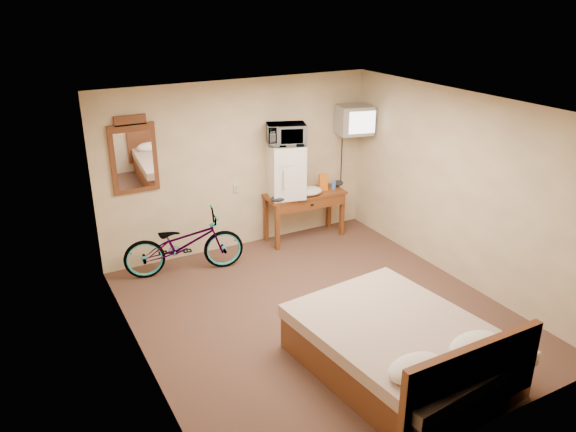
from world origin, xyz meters
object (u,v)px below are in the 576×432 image
object	(u,v)px
mini_fridge	(286,171)
crt_television	(354,120)
blue_cup	(334,185)
desk	(306,201)
wall_mirror	(134,156)
bicycle	(184,244)
bed	(403,350)
microwave	(286,134)

from	to	relation	value
mini_fridge	crt_television	size ratio (longest dim) A/B	1.26
blue_cup	mini_fridge	bearing A→B (deg)	176.96
desk	mini_fridge	xyz separation A→B (m)	(-0.32, 0.03, 0.53)
blue_cup	crt_television	world-z (taller)	crt_television
desk	blue_cup	world-z (taller)	blue_cup
wall_mirror	bicycle	world-z (taller)	wall_mirror
blue_cup	bed	xyz separation A→B (m)	(-1.31, -3.36, -0.52)
microwave	bicycle	distance (m)	2.14
microwave	crt_television	world-z (taller)	crt_television
wall_mirror	blue_cup	bearing A→B (deg)	-5.46
blue_cup	wall_mirror	xyz separation A→B (m)	(-2.97, 0.28, 0.80)
blue_cup	wall_mirror	size ratio (longest dim) A/B	0.12
mini_fridge	blue_cup	bearing A→B (deg)	-3.04
blue_cup	bicycle	size ratio (longest dim) A/B	0.07
crt_television	bicycle	xyz separation A→B (m)	(-2.87, -0.20, -1.37)
microwave	wall_mirror	bearing A→B (deg)	-166.56
desk	bicycle	world-z (taller)	bicycle
blue_cup	bicycle	bearing A→B (deg)	-176.16
wall_mirror	bicycle	bearing A→B (deg)	-45.31
desk	crt_television	size ratio (longest dim) A/B	2.00
microwave	crt_television	xyz separation A→B (m)	(1.17, -0.01, 0.09)
wall_mirror	bed	world-z (taller)	wall_mirror
desk	blue_cup	xyz separation A→B (m)	(0.49, -0.01, 0.19)
microwave	bed	bearing A→B (deg)	-78.48
crt_television	wall_mirror	distance (m)	3.34
mini_fridge	bicycle	bearing A→B (deg)	-172.88
crt_television	wall_mirror	xyz separation A→B (m)	(-3.32, 0.25, -0.18)
crt_television	mini_fridge	bearing A→B (deg)	179.45
microwave	bed	xyz separation A→B (m)	(-0.50, -3.40, -1.41)
microwave	blue_cup	distance (m)	1.21
microwave	bicycle	world-z (taller)	microwave
microwave	desk	bearing A→B (deg)	14.54
wall_mirror	bed	bearing A→B (deg)	-65.61
wall_mirror	crt_television	bearing A→B (deg)	-4.33
wall_mirror	desk	bearing A→B (deg)	-6.23
crt_television	blue_cup	bearing A→B (deg)	-174.84
crt_television	microwave	bearing A→B (deg)	179.44
desk	microwave	world-z (taller)	microwave
microwave	crt_television	distance (m)	1.18
microwave	wall_mirror	distance (m)	2.16
blue_cup	wall_mirror	world-z (taller)	wall_mirror
mini_fridge	bed	size ratio (longest dim) A/B	0.36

